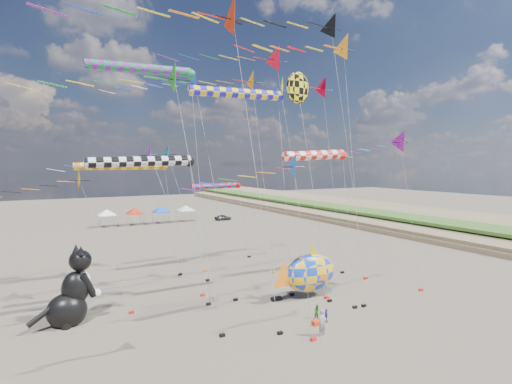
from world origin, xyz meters
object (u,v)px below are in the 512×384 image
object	(u,v)px
person_adult	(322,323)
child_blue	(326,315)
fish_inflatable	(310,273)
parked_car	(223,217)
cat_inflatable	(71,286)
child_green	(317,312)

from	to	relation	value
person_adult	child_blue	size ratio (longest dim) A/B	1.87
child_blue	person_adult	bearing A→B (deg)	164.68
fish_inflatable	parked_car	xyz separation A→B (m)	(12.96, 47.11, -1.57)
cat_inflatable	child_blue	bearing A→B (deg)	-43.29
person_adult	child_green	xyz separation A→B (m)	(1.52, 2.51, -0.37)
child_green	child_blue	world-z (taller)	child_green
cat_inflatable	parked_car	xyz separation A→B (m)	(31.50, 43.52, -2.25)
fish_inflatable	child_blue	bearing A→B (deg)	-113.80
fish_inflatable	child_green	size ratio (longest dim) A/B	6.11
person_adult	parked_car	xyz separation A→B (m)	(16.89, 53.83, -0.32)
person_adult	fish_inflatable	bearing A→B (deg)	39.88
fish_inflatable	person_adult	bearing A→B (deg)	-120.30
cat_inflatable	parked_car	distance (m)	53.77
child_green	parked_car	distance (m)	53.58
fish_inflatable	cat_inflatable	bearing A→B (deg)	169.06
cat_inflatable	person_adult	size ratio (longest dim) A/B	3.11
person_adult	child_blue	xyz separation A→B (m)	(1.73, 1.73, -0.43)
person_adult	child_blue	bearing A→B (deg)	25.19
person_adult	parked_car	bearing A→B (deg)	52.77
child_blue	fish_inflatable	bearing A→B (deg)	5.87
cat_inflatable	child_green	distance (m)	18.06
fish_inflatable	child_green	world-z (taller)	fish_inflatable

